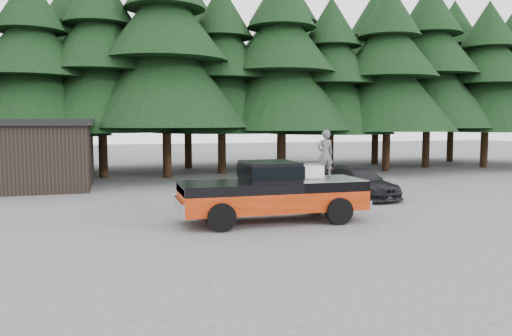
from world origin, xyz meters
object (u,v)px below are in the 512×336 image
object	(u,v)px
air_compressor	(312,173)
parked_car	(359,183)
pickup_truck	(272,201)
man_on_bed	(325,154)
utility_building	(3,154)

from	to	relation	value
air_compressor	parked_car	size ratio (longest dim) A/B	0.15
pickup_truck	man_on_bed	world-z (taller)	man_on_bed
parked_car	utility_building	size ratio (longest dim) A/B	0.50
pickup_truck	parked_car	world-z (taller)	pickup_truck
pickup_truck	air_compressor	size ratio (longest dim) A/B	9.69
pickup_truck	utility_building	bearing A→B (deg)	131.40
air_compressor	utility_building	xyz separation A→B (m)	(-11.20, 11.30, 0.12)
man_on_bed	parked_car	bearing A→B (deg)	-134.32
utility_building	parked_car	bearing A→B (deg)	-26.08
air_compressor	man_on_bed	bearing A→B (deg)	32.10
pickup_truck	man_on_bed	distance (m)	2.38
pickup_truck	parked_car	size ratio (longest dim) A/B	1.43
pickup_truck	utility_building	world-z (taller)	utility_building
pickup_truck	air_compressor	world-z (taller)	air_compressor
parked_car	utility_building	world-z (taller)	utility_building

